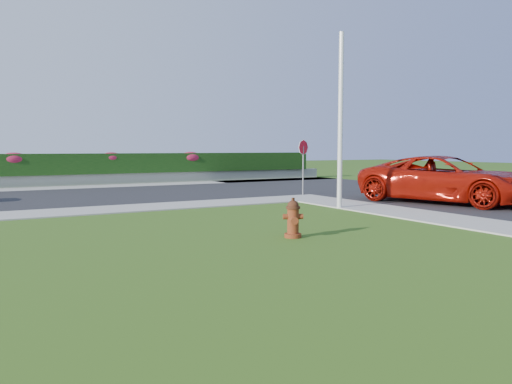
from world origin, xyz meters
TOP-DOWN VIEW (x-y plane):
  - ground at (0.00, 0.00)m, footprint 120.00×120.00m
  - street_right at (12.00, 4.00)m, footprint 8.00×32.00m
  - curb_corner at (7.00, 9.00)m, footprint 2.00×2.00m
  - sidewalk_beyond at (-1.00, 19.00)m, footprint 34.00×2.00m
  - retaining_wall at (-1.00, 20.50)m, footprint 34.00×0.40m
  - hedge at (-1.00, 20.60)m, footprint 32.00×0.90m
  - fire_hydrant at (1.76, 2.00)m, footprint 0.46×0.44m
  - suv_red at (10.24, 4.92)m, footprint 4.45×6.56m
  - utility_pole at (6.08, 5.71)m, footprint 0.16×0.16m
  - stop_sign at (7.60, 9.95)m, footprint 0.61×0.20m
  - flower_clump_d at (-2.53, 20.50)m, footprint 1.31×0.84m
  - flower_clump_e at (2.26, 20.50)m, footprint 1.19×0.76m
  - flower_clump_f at (6.89, 20.50)m, footprint 1.35×0.87m

SIDE VIEW (x-z plane):
  - ground at x=0.00m, z-range 0.00..0.00m
  - street_right at x=12.00m, z-range 0.00..0.04m
  - curb_corner at x=7.00m, z-range 0.00..0.04m
  - sidewalk_beyond at x=-1.00m, z-range 0.00..0.04m
  - retaining_wall at x=-1.00m, z-range 0.00..0.60m
  - fire_hydrant at x=1.76m, z-range -0.02..0.86m
  - suv_red at x=10.24m, z-range 0.04..1.71m
  - hedge at x=-1.00m, z-range 0.60..1.70m
  - flower_clump_f at x=6.89m, z-range 1.10..1.77m
  - flower_clump_d at x=-2.53m, z-range 1.11..1.77m
  - flower_clump_e at x=2.26m, z-range 1.17..1.76m
  - stop_sign at x=7.60m, z-range 0.55..2.88m
  - utility_pole at x=6.08m, z-range 0.00..5.67m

